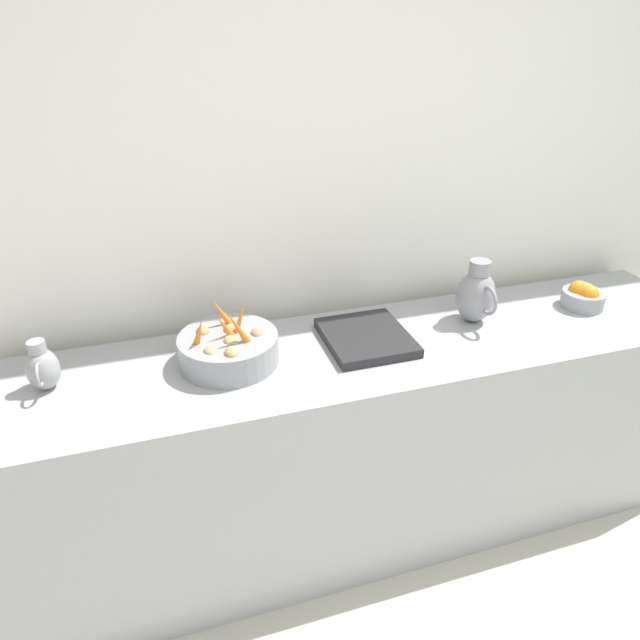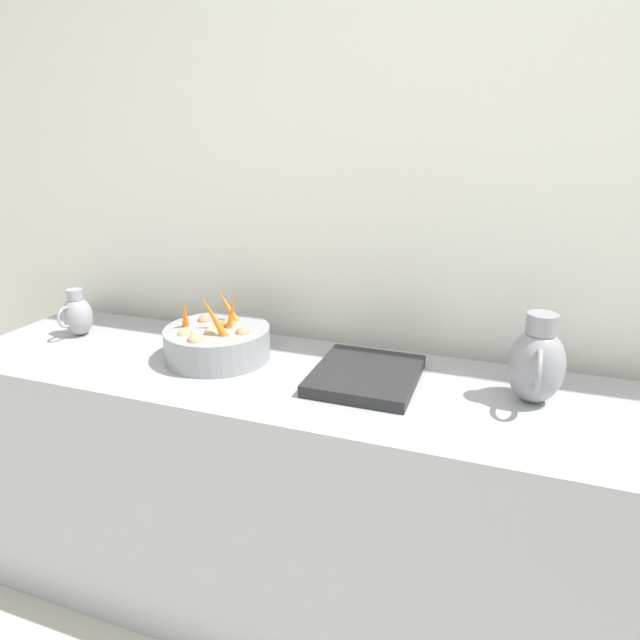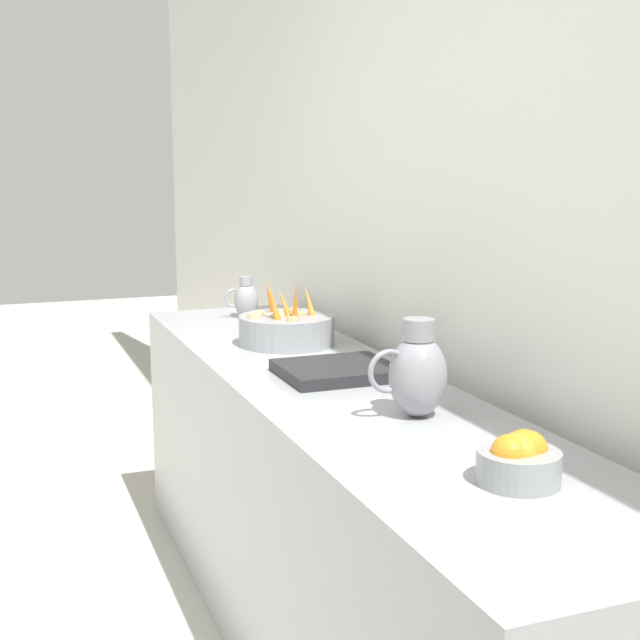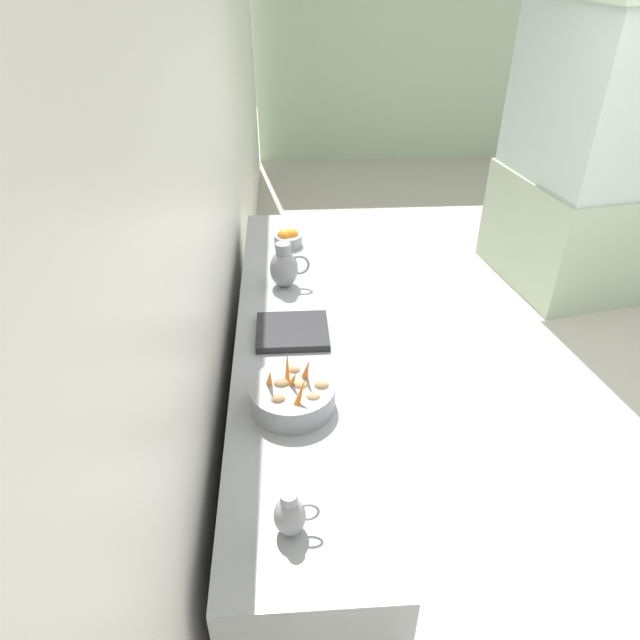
% 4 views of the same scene
% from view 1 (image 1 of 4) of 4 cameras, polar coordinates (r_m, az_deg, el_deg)
% --- Properties ---
extents(tile_wall_left, '(0.10, 9.05, 3.00)m').
position_cam_1_polar(tile_wall_left, '(2.40, 14.38, 16.83)').
color(tile_wall_left, white).
rests_on(tile_wall_left, ground_plane).
extents(prep_counter, '(0.60, 2.79, 0.90)m').
position_cam_1_polar(prep_counter, '(2.30, 5.51, -12.18)').
color(prep_counter, '#9EA0A5').
rests_on(prep_counter, ground_plane).
extents(vegetable_colander, '(0.34, 0.34, 0.23)m').
position_cam_1_polar(vegetable_colander, '(1.92, -9.40, -2.88)').
color(vegetable_colander, gray).
rests_on(vegetable_colander, prep_counter).
extents(orange_bowl, '(0.17, 0.17, 0.11)m').
position_cam_1_polar(orange_bowl, '(2.53, 25.46, 2.34)').
color(orange_bowl, gray).
rests_on(orange_bowl, prep_counter).
extents(metal_pitcher_tall, '(0.21, 0.15, 0.25)m').
position_cam_1_polar(metal_pitcher_tall, '(2.23, 15.80, 2.53)').
color(metal_pitcher_tall, gray).
rests_on(metal_pitcher_tall, prep_counter).
extents(metal_pitcher_short, '(0.15, 0.10, 0.17)m').
position_cam_1_polar(metal_pitcher_short, '(1.96, -26.71, -4.41)').
color(metal_pitcher_short, '#939399').
rests_on(metal_pitcher_short, prep_counter).
extents(counter_sink_basin, '(0.34, 0.30, 0.04)m').
position_cam_1_polar(counter_sink_basin, '(2.04, 4.78, -1.80)').
color(counter_sink_basin, '#232326').
rests_on(counter_sink_basin, prep_counter).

